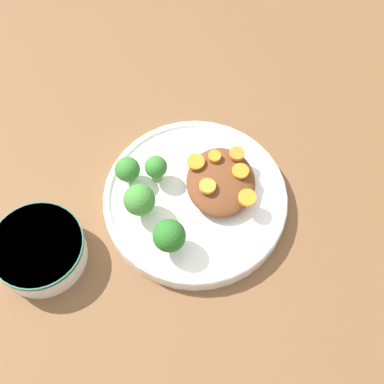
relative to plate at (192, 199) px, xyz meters
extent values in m
plane|color=brown|center=(0.00, 0.00, -0.01)|extent=(4.00, 4.00, 0.00)
cylinder|color=white|center=(0.00, 0.00, 0.00)|extent=(0.27, 0.27, 0.02)
torus|color=white|center=(0.00, 0.00, 0.01)|extent=(0.27, 0.27, 0.01)
cylinder|color=white|center=(0.09, -0.21, 0.01)|extent=(0.12, 0.12, 0.04)
cylinder|color=#235B47|center=(0.09, -0.21, 0.03)|extent=(0.13, 0.13, 0.01)
cylinder|color=white|center=(0.09, -0.21, 0.02)|extent=(0.10, 0.10, 0.01)
ellipsoid|color=brown|center=(-0.02, 0.04, 0.02)|extent=(0.11, 0.10, 0.03)
cylinder|color=#7FA85B|center=(0.02, -0.08, 0.02)|extent=(0.02, 0.02, 0.02)
sphere|color=#3D8433|center=(0.02, -0.08, 0.04)|extent=(0.04, 0.04, 0.04)
cylinder|color=#759E51|center=(-0.03, -0.06, 0.02)|extent=(0.02, 0.02, 0.02)
sphere|color=#337A2D|center=(-0.03, -0.06, 0.04)|extent=(0.03, 0.03, 0.03)
cylinder|color=#759E51|center=(0.08, -0.03, 0.02)|extent=(0.01, 0.01, 0.02)
sphere|color=#286B23|center=(0.08, -0.03, 0.04)|extent=(0.04, 0.04, 0.04)
cylinder|color=#7FA85B|center=(-0.03, -0.10, 0.02)|extent=(0.01, 0.01, 0.02)
sphere|color=#337A2D|center=(-0.03, -0.10, 0.04)|extent=(0.04, 0.04, 0.04)
cylinder|color=orange|center=(0.00, 0.02, 0.04)|extent=(0.02, 0.02, 0.01)
cylinder|color=orange|center=(-0.03, 0.06, 0.04)|extent=(0.02, 0.02, 0.00)
cylinder|color=orange|center=(-0.05, 0.06, 0.04)|extent=(0.02, 0.02, 0.01)
cylinder|color=orange|center=(-0.04, 0.00, 0.04)|extent=(0.03, 0.03, 0.00)
cylinder|color=orange|center=(-0.05, 0.03, 0.04)|extent=(0.02, 0.02, 0.01)
cylinder|color=orange|center=(0.02, 0.07, 0.04)|extent=(0.03, 0.03, 0.01)
camera|label=1|loc=(0.36, 0.00, 0.69)|focal=50.00mm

